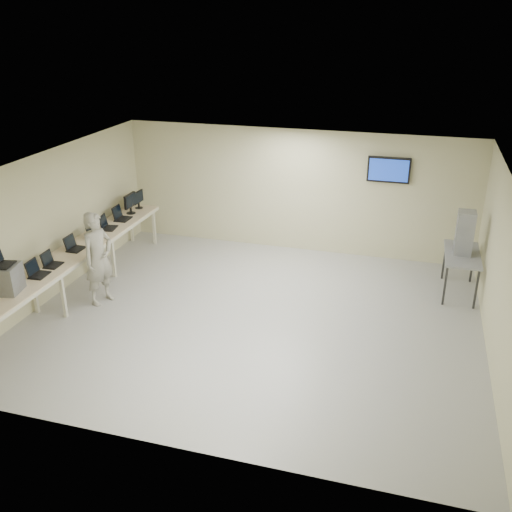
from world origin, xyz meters
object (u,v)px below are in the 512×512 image
(workbench, at_px, (74,255))
(side_table, at_px, (462,257))
(equipment_box, at_px, (7,279))
(soldier, at_px, (98,258))

(workbench, bearing_deg, side_table, 16.42)
(equipment_box, bearing_deg, soldier, 54.70)
(workbench, height_order, side_table, workbench)
(side_table, bearing_deg, workbench, -163.58)
(workbench, relative_size, soldier, 3.33)
(workbench, bearing_deg, equipment_box, -92.00)
(soldier, bearing_deg, workbench, 92.59)
(soldier, bearing_deg, side_table, -53.09)
(soldier, bearing_deg, equipment_box, 174.70)
(equipment_box, xyz_separation_m, soldier, (0.69, 1.63, -0.23))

